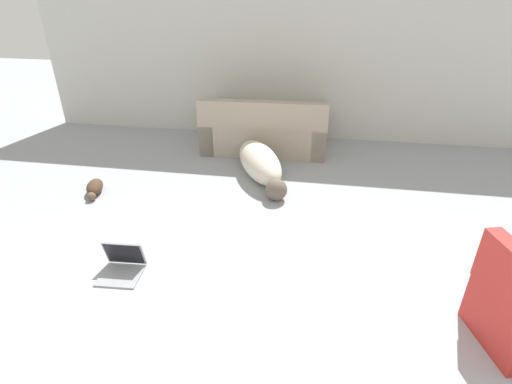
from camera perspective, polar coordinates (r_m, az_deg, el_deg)
The scene contains 5 objects.
wall_back at distance 6.14m, azimuth 6.19°, elevation 18.77°, with size 7.94×0.06×2.44m.
couch at distance 5.82m, azimuth 1.22°, elevation 8.67°, with size 1.78×0.92×0.80m.
dog at distance 4.98m, azimuth 0.68°, elevation 4.09°, with size 0.89×1.51×0.40m.
cat at distance 5.03m, azimuth -22.09°, elevation 0.55°, with size 0.26×0.48×0.15m.
laptop_open at distance 3.67m, azimuth -18.55°, elevation -9.61°, with size 0.37×0.35×0.27m.
Camera 1 is at (0.35, -1.22, 2.27)m, focal length 28.00 mm.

